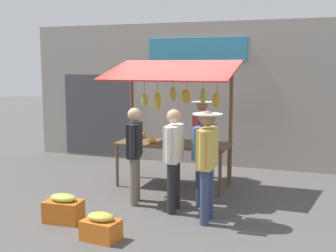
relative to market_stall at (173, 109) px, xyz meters
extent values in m
plane|color=#514F4C|center=(-0.03, 0.05, -1.54)|extent=(40.00, 40.00, 0.00)
cube|color=#9E998E|center=(-0.03, -2.15, 0.16)|extent=(9.00, 0.25, 3.40)
cube|color=teal|center=(0.10, -2.01, 1.21)|extent=(2.40, 0.06, 0.56)
cube|color=#47474C|center=(2.78, -2.02, -0.44)|extent=(1.90, 0.04, 2.10)
cube|color=brown|center=(-0.03, 0.05, -0.69)|extent=(2.20, 0.90, 0.05)
cylinder|color=brown|center=(1.01, 0.44, -1.13)|extent=(0.06, 0.06, 0.83)
cylinder|color=brown|center=(-1.07, 0.44, -1.13)|extent=(0.06, 0.06, 0.83)
cylinder|color=brown|center=(1.01, -0.34, -1.13)|extent=(0.06, 0.06, 0.83)
cylinder|color=brown|center=(-1.07, -0.34, -1.13)|extent=(0.06, 0.06, 0.83)
cylinder|color=brown|center=(1.03, -0.35, -0.37)|extent=(0.07, 0.07, 2.35)
cylinder|color=brown|center=(-1.09, -0.35, -0.37)|extent=(0.07, 0.07, 2.35)
cylinder|color=brown|center=(-0.03, -0.35, 0.61)|extent=(2.12, 0.06, 0.06)
cube|color=#B72D28|center=(-0.03, 0.20, 0.76)|extent=(2.50, 1.46, 0.39)
cylinder|color=brown|center=(-0.79, -0.36, 0.47)|extent=(0.01, 0.01, 0.28)
ellipsoid|color=yellow|center=(-0.79, -0.36, 0.17)|extent=(0.19, 0.17, 0.31)
cylinder|color=brown|center=(-0.52, -0.32, 0.51)|extent=(0.01, 0.01, 0.20)
ellipsoid|color=#B2CC4C|center=(-0.52, -0.32, 0.25)|extent=(0.16, 0.18, 0.32)
cylinder|color=brown|center=(-0.17, -0.34, 0.49)|extent=(0.01, 0.01, 0.22)
ellipsoid|color=yellow|center=(-0.17, -0.34, 0.24)|extent=(0.26, 0.24, 0.29)
cylinder|color=brown|center=(0.11, -0.32, 0.51)|extent=(0.01, 0.01, 0.19)
ellipsoid|color=gold|center=(0.11, -0.32, 0.27)|extent=(0.18, 0.20, 0.29)
cylinder|color=brown|center=(0.44, -0.32, 0.46)|extent=(0.01, 0.01, 0.30)
ellipsoid|color=yellow|center=(0.44, -0.32, 0.12)|extent=(0.22, 0.25, 0.38)
cylinder|color=brown|center=(0.74, -0.35, 0.45)|extent=(0.01, 0.01, 0.31)
ellipsoid|color=#B2CC4C|center=(0.74, -0.35, 0.14)|extent=(0.22, 0.22, 0.31)
ellipsoid|color=orange|center=(0.78, -0.22, -0.59)|extent=(0.26, 0.25, 0.14)
sphere|color=#729E4C|center=(0.12, -0.04, -0.56)|extent=(0.20, 0.20, 0.20)
ellipsoid|color=gold|center=(0.34, 0.26, -0.61)|extent=(0.19, 0.21, 0.10)
cylinder|color=#4C4C51|center=(-0.42, -0.84, -1.13)|extent=(0.14, 0.14, 0.83)
cylinder|color=#4C4C51|center=(-0.39, -0.56, -1.13)|extent=(0.14, 0.14, 0.83)
cube|color=#BF4C51|center=(-0.40, -0.70, -0.42)|extent=(0.28, 0.52, 0.59)
cylinder|color=#BF4C51|center=(-0.44, -1.01, -0.40)|extent=(0.09, 0.09, 0.54)
cylinder|color=#BF4C51|center=(-0.36, -0.39, -0.40)|extent=(0.09, 0.09, 0.54)
sphere|color=#A87A5B|center=(-0.40, -0.70, 0.02)|extent=(0.23, 0.23, 0.23)
cylinder|color=beige|center=(-0.40, -0.70, 0.09)|extent=(0.43, 0.43, 0.02)
cylinder|color=#232328|center=(-0.53, 1.61, -1.12)|extent=(0.14, 0.14, 0.84)
cylinder|color=#232328|center=(-0.52, 1.33, -1.12)|extent=(0.14, 0.14, 0.84)
cube|color=silver|center=(-0.52, 1.47, -0.41)|extent=(0.25, 0.52, 0.59)
cylinder|color=silver|center=(-0.54, 1.79, -0.39)|extent=(0.09, 0.09, 0.55)
cylinder|color=silver|center=(-0.51, 1.16, -0.39)|extent=(0.09, 0.09, 0.55)
sphere|color=tan|center=(-0.52, 1.47, 0.03)|extent=(0.23, 0.23, 0.23)
cylinder|color=navy|center=(-1.16, 1.91, -1.12)|extent=(0.14, 0.14, 0.85)
cylinder|color=navy|center=(-1.16, 1.63, -1.12)|extent=(0.14, 0.14, 0.85)
cube|color=gold|center=(-1.16, 1.77, -0.39)|extent=(0.22, 0.51, 0.60)
cylinder|color=gold|center=(-1.17, 2.09, -0.37)|extent=(0.09, 0.09, 0.55)
cylinder|color=gold|center=(-1.16, 1.45, -0.37)|extent=(0.09, 0.09, 0.55)
sphere|color=#8C664C|center=(-1.16, 1.77, 0.05)|extent=(0.23, 0.23, 0.23)
cylinder|color=beige|center=(-1.16, 1.77, 0.12)|extent=(0.44, 0.44, 0.02)
cylinder|color=#726656|center=(0.21, 1.42, -1.13)|extent=(0.14, 0.14, 0.83)
cylinder|color=#726656|center=(0.29, 1.16, -1.13)|extent=(0.14, 0.14, 0.83)
cube|color=black|center=(0.25, 1.29, -0.42)|extent=(0.35, 0.54, 0.59)
cylinder|color=black|center=(0.16, 1.59, -0.40)|extent=(0.09, 0.09, 0.54)
cylinder|color=black|center=(0.34, 0.99, -0.40)|extent=(0.09, 0.09, 0.54)
sphere|color=tan|center=(0.25, 1.29, 0.02)|extent=(0.23, 0.23, 0.23)
cylinder|color=navy|center=(-0.87, 1.11, -1.14)|extent=(0.14, 0.14, 0.80)
cylinder|color=navy|center=(-0.95, 0.85, -1.14)|extent=(0.14, 0.14, 0.80)
cube|color=#476B9E|center=(-0.91, 0.98, -0.45)|extent=(0.35, 0.53, 0.57)
cylinder|color=#476B9E|center=(-0.83, 1.27, -0.43)|extent=(0.09, 0.09, 0.52)
cylinder|color=#476B9E|center=(-0.99, 0.69, -0.43)|extent=(0.09, 0.09, 0.52)
sphere|color=#A87A5B|center=(-0.91, 0.98, -0.03)|extent=(0.22, 0.22, 0.22)
cylinder|color=beige|center=(-0.91, 0.98, 0.04)|extent=(0.42, 0.42, 0.02)
cube|color=#D1661E|center=(0.90, 2.53, -1.38)|extent=(0.59, 0.39, 0.34)
ellipsoid|color=#B2CC4C|center=(0.90, 2.53, -1.16)|extent=(0.43, 0.27, 0.12)
cube|color=#D1661E|center=(0.03, 2.95, -1.40)|extent=(0.54, 0.40, 0.28)
ellipsoid|color=gold|center=(0.03, 2.95, -1.21)|extent=(0.38, 0.26, 0.12)
camera|label=1|loc=(-2.79, 8.08, 0.85)|focal=46.82mm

